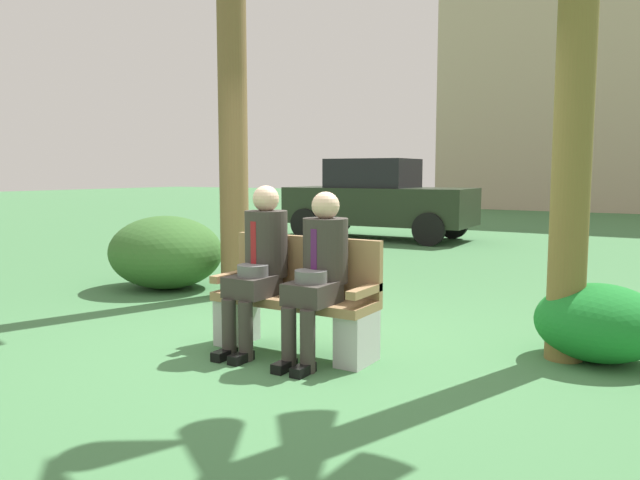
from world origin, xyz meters
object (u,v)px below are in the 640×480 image
object	(u,v)px
seated_man_left	(259,260)
shrub_mid_lawn	(599,322)
park_bench	(297,302)
seated_man_right	(319,268)
shrub_near_bench	(166,252)
parked_car_near	(378,199)

from	to	relation	value
seated_man_left	shrub_mid_lawn	bearing A→B (deg)	24.73
park_bench	seated_man_right	xyz separation A→B (m)	(0.28, -0.13, 0.31)
shrub_near_bench	shrub_mid_lawn	world-z (taller)	shrub_near_bench
parked_car_near	shrub_mid_lawn	bearing A→B (deg)	-53.11
shrub_mid_lawn	park_bench	bearing A→B (deg)	-155.25
seated_man_left	park_bench	bearing A→B (deg)	24.57
park_bench	parked_car_near	xyz separation A→B (m)	(-3.12, 7.87, 0.44)
park_bench	seated_man_left	world-z (taller)	seated_man_left
seated_man_left	shrub_mid_lawn	distance (m)	2.61
seated_man_right	shrub_near_bench	bearing A→B (deg)	153.63
parked_car_near	shrub_near_bench	bearing A→B (deg)	-87.42
park_bench	seated_man_left	xyz separation A→B (m)	(-0.27, -0.12, 0.33)
seated_man_left	shrub_mid_lawn	size ratio (longest dim) A/B	1.40
seated_man_right	parked_car_near	distance (m)	8.69
seated_man_left	parked_car_near	xyz separation A→B (m)	(-2.85, 8.00, 0.11)
seated_man_left	shrub_near_bench	xyz separation A→B (m)	(-2.56, 1.54, -0.28)
shrub_mid_lawn	parked_car_near	distance (m)	8.67
parked_car_near	seated_man_right	bearing A→B (deg)	-66.97
parked_car_near	seated_man_left	bearing A→B (deg)	-70.37
park_bench	shrub_mid_lawn	world-z (taller)	park_bench
shrub_mid_lawn	shrub_near_bench	bearing A→B (deg)	174.65
seated_man_left	seated_man_right	size ratio (longest dim) A/B	1.03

